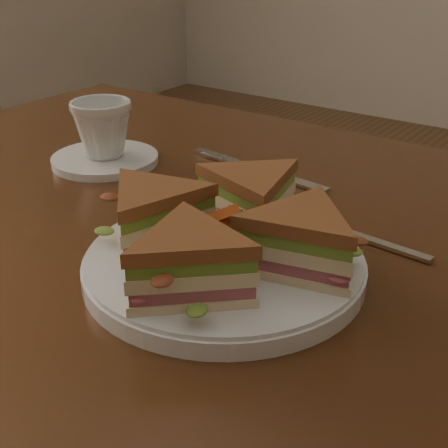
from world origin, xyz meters
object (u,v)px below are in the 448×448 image
plate (224,266)px  saucer (105,159)px  coffee_cup (102,129)px  spoon (308,219)px  knife (252,168)px  table (235,324)px  sandwich_wedges (224,229)px

plate → saucer: plate is taller
saucer → coffee_cup: (0.00, 0.00, 0.04)m
spoon → saucer: 0.30m
plate → spoon: (0.01, 0.14, -0.00)m
plate → saucer: (-0.30, 0.14, -0.00)m
spoon → knife: 0.16m
knife → saucer: size_ratio=1.54×
table → plate: (0.03, -0.06, 0.11)m
table → spoon: 0.14m
plate → coffee_cup: (-0.30, 0.14, 0.04)m
table → plate: size_ratio=4.77×
table → coffee_cup: 0.32m
saucer → coffee_cup: size_ratio=1.77×
spoon → saucer: bearing=-176.2°
table → spoon: (0.04, 0.08, 0.10)m
saucer → coffee_cup: 0.04m
table → knife: bearing=118.9°
spoon → knife: size_ratio=0.86×
plate → spoon: size_ratio=1.37×
plate → table: bearing=115.5°
table → plate: plate is taller
plate → coffee_cup: bearing=154.3°
knife → coffee_cup: 0.20m
spoon → plate: bearing=-89.2°
table → knife: (-0.10, 0.18, 0.10)m
sandwich_wedges → table: bearing=115.5°
knife → sandwich_wedges: bearing=-54.9°
knife → spoon: bearing=-28.4°
spoon → coffee_cup: size_ratio=2.34×
knife → coffee_cup: coffee_cup is taller
table → knife: size_ratio=5.58×
table → sandwich_wedges: size_ratio=4.37×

